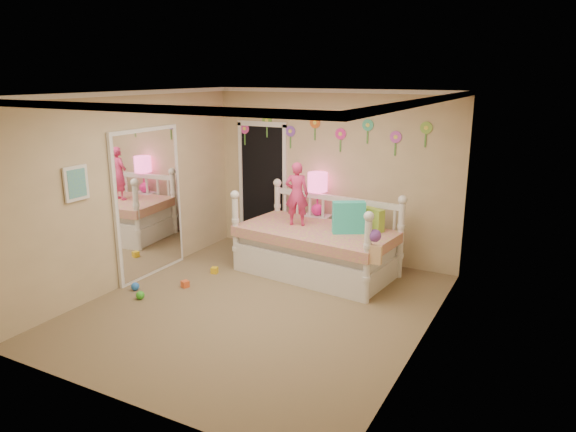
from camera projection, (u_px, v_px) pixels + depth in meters
The scene contains 18 objects.
floor at pixel (258, 307), 6.62m from camera, with size 4.00×4.50×0.01m, color #7F684C.
ceiling at pixel (255, 93), 5.95m from camera, with size 4.00×4.50×0.01m, color white.
back_wall at pixel (332, 175), 8.21m from camera, with size 4.00×0.01×2.60m, color tan.
left_wall at pixel (130, 189), 7.19m from camera, with size 0.01×4.50×2.60m, color tan.
right_wall at pixel (426, 229), 5.38m from camera, with size 0.01×4.50×2.60m, color tan.
crown_molding at pixel (255, 96), 5.96m from camera, with size 4.00×4.50×0.06m, color white, non-canonical shape.
daybed at pixel (317, 233), 7.61m from camera, with size 2.24×1.21×1.22m, color white, non-canonical shape.
pillow_turquoise at pixel (349, 217), 7.33m from camera, with size 0.44×0.16×0.44m, color #26BE96.
pillow_lime at pixel (373, 219), 7.46m from camera, with size 0.34×0.12×0.32m, color #9BC73C.
child at pixel (297, 194), 7.65m from camera, with size 0.34×0.22×0.93m, color #DA316C.
nightstand at pixel (317, 236), 8.38m from camera, with size 0.41×0.31×0.68m, color white.
table_lamp at pixel (318, 187), 8.17m from camera, with size 0.31×0.31×0.67m.
closet_doorway at pixel (262, 184), 8.83m from camera, with size 0.90×0.04×2.07m, color black.
flower_decals at pixel (328, 133), 8.07m from camera, with size 3.40×0.02×0.50m, color #B2668C, non-canonical shape.
mirror_closet at pixel (149, 203), 7.49m from camera, with size 0.07×1.30×2.10m, color white.
wall_picture at pixel (76, 183), 6.35m from camera, with size 0.05×0.34×0.42m, color white.
hanging_bag at pixel (374, 248), 6.56m from camera, with size 0.20×0.16×0.36m, color beige, non-canonical shape.
toy_scatter at pixel (167, 279), 7.38m from camera, with size 0.80×1.30×0.11m, color #996666, non-canonical shape.
Camera 1 is at (3.19, -5.22, 2.82)m, focal length 33.21 mm.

